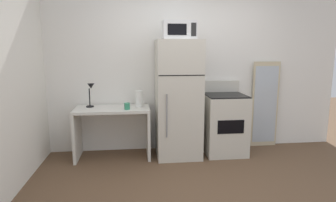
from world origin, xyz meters
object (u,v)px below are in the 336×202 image
Objects in this scene: desk at (113,123)px; refrigerator at (178,99)px; microwave at (179,30)px; desk_lamp at (91,91)px; paper_towel_roll at (139,99)px; coffee_mug at (127,106)px; leaning_mirror at (265,104)px; oven_range at (224,124)px.

desk is 1.03m from refrigerator.
refrigerator is 1.00m from microwave.
desk_lamp is 1.56m from microwave.
paper_towel_roll is at bearing 173.18° from refrigerator.
coffee_mug is at bearing -32.54° from desk.
leaning_mirror is (2.76, 0.16, -0.29)m from desk_lamp.
desk is 0.77× the size of leaning_mirror.
refrigerator is (1.28, -0.12, -0.12)m from desk_lamp.
leaning_mirror is at bearing 5.68° from paper_towel_roll.
oven_range is at bearing 4.80° from coffee_mug.
desk_lamp is 1.47× the size of paper_towel_roll.
oven_range is at bearing -161.38° from leaning_mirror.
coffee_mug is 0.21× the size of microwave.
paper_towel_roll is 1.37m from oven_range.
coffee_mug is 2.27m from leaning_mirror.
paper_towel_roll is at bearing 4.94° from desk.
desk_lamp reaches higher than desk.
oven_range is at bearing -0.55° from desk.
desk_lamp reaches higher than oven_range.
desk is 0.57m from desk_lamp.
refrigerator is 1.52m from leaning_mirror.
leaning_mirror is at bearing 5.56° from desk.
coffee_mug is 0.09× the size of oven_range.
oven_range is at bearing 3.19° from microwave.
desk_lamp is 0.61m from coffee_mug.
paper_towel_roll is at bearing 45.33° from coffee_mug.
microwave reaches higher than refrigerator.
refrigerator reaches higher than paper_towel_roll.
paper_towel_roll is 0.58m from refrigerator.
oven_range is (2.01, -0.10, -0.52)m from desk_lamp.
paper_towel_roll is 0.52× the size of microwave.
desk is 2.36× the size of microwave.
desk_lamp reaches higher than paper_towel_roll.
coffee_mug is (0.53, -0.22, -0.19)m from desk_lamp.
coffee_mug is 1.52m from oven_range.
microwave is 0.33× the size of leaning_mirror.
oven_range is (0.72, 0.02, -0.40)m from refrigerator.
microwave is 0.42× the size of oven_range.
paper_towel_roll reaches higher than coffee_mug.
coffee_mug is at bearing -173.64° from microwave.
paper_towel_roll is 1.15m from microwave.
microwave is 1.91m from leaning_mirror.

